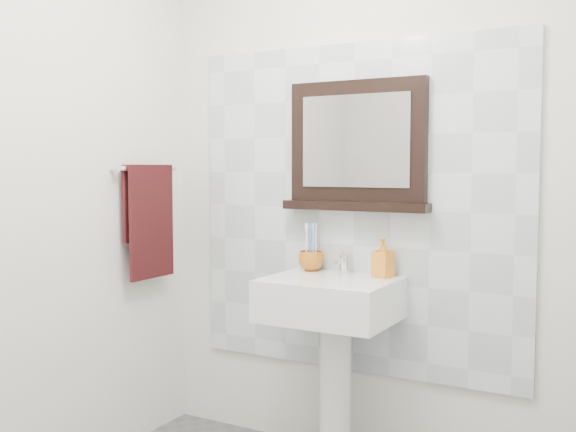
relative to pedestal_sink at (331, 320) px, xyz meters
The scene contains 11 objects.
back_wall 0.62m from the pedestal_sink, 86.78° to the left, with size 2.00×0.01×2.50m, color silver.
left_wall 1.44m from the pedestal_sink, 138.50° to the right, with size 0.01×2.20×2.50m, color silver.
right_wall 1.46m from the pedestal_sink, 40.77° to the right, with size 0.01×2.20×2.50m, color silver.
splashback 0.52m from the pedestal_sink, 86.60° to the left, with size 1.60×0.02×1.50m, color silver.
pedestal_sink is the anchor object (origin of this frame).
toothbrush_cup 0.32m from the pedestal_sink, 140.54° to the left, with size 0.12×0.12×0.09m, color #B75F15.
toothbrushes 0.38m from the pedestal_sink, 139.50° to the left, with size 0.05×0.04×0.21m.
soap_dispenser 0.35m from the pedestal_sink, 37.02° to the left, with size 0.08×0.08×0.17m, color #DD5D1A.
framed_mirror 0.77m from the pedestal_sink, 79.16° to the left, with size 0.69×0.11×0.58m.
towel_bar 1.15m from the pedestal_sink, behind, with size 0.07×0.40×0.03m.
hand_towel 1.04m from the pedestal_sink, behind, with size 0.06×0.30×0.55m.
Camera 1 is at (1.24, -1.74, 1.34)m, focal length 42.00 mm.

